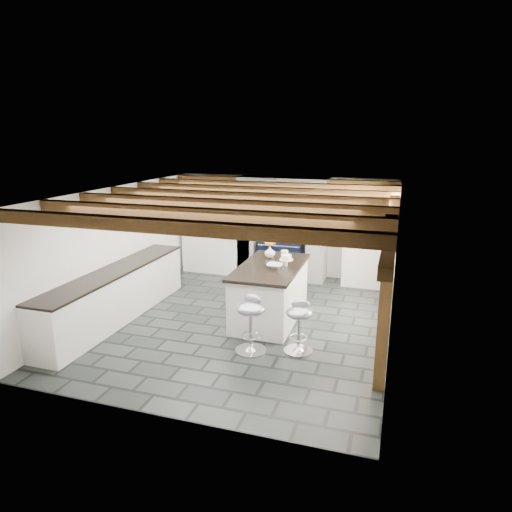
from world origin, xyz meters
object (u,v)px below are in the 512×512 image
(bar_stool_far, at_px, (251,318))
(bar_stool_near, at_px, (299,321))
(range_cooker, at_px, (282,258))
(kitchen_island, at_px, (270,291))

(bar_stool_far, bearing_deg, bar_stool_near, 34.27)
(range_cooker, relative_size, bar_stool_far, 1.12)
(kitchen_island, height_order, bar_stool_far, kitchen_island)
(range_cooker, xyz_separation_m, bar_stool_far, (0.50, -3.77, 0.09))
(bar_stool_near, bearing_deg, bar_stool_far, -176.09)
(range_cooker, xyz_separation_m, bar_stool_near, (1.19, -3.56, 0.04))
(range_cooker, relative_size, bar_stool_near, 1.22)
(kitchen_island, bearing_deg, bar_stool_far, -87.05)
(range_cooker, xyz_separation_m, kitchen_island, (0.42, -2.43, 0.04))
(range_cooker, height_order, kitchen_island, kitchen_island)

